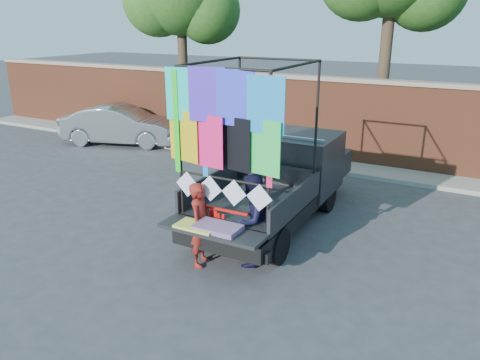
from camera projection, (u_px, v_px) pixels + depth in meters
The scene contains 8 objects.
ground at pixel (222, 253), 8.90m from camera, with size 90.00×90.00×0.00m, color #38383A.
brick_wall at pixel (337, 120), 14.30m from camera, with size 30.00×0.45×2.61m.
curb at pixel (328, 165), 14.13m from camera, with size 30.00×1.20×0.12m, color gray.
pickup_truck at pixel (284, 177), 10.46m from camera, with size 2.22×5.57×3.51m.
sedan at pixel (121, 125), 16.60m from camera, with size 1.46×4.18×1.38m, color #A3A6AA.
woman at pixel (201, 224), 8.28m from camera, with size 0.57×0.37×1.55m, color maroon.
man at pixel (251, 220), 8.27m from camera, with size 0.83×0.65×1.71m, color #151433.
streamer_bundle at pixel (221, 219), 8.29m from camera, with size 0.87×0.07×0.60m.
Camera 1 is at (4.08, -6.86, 4.20)m, focal length 35.00 mm.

